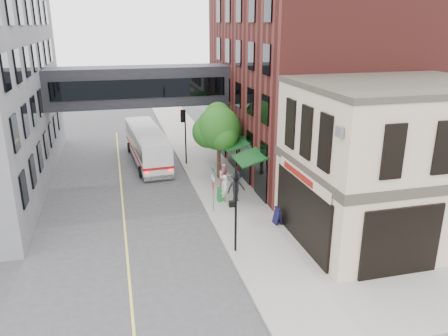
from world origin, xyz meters
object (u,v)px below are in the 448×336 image
pedestrian_a (225,188)px  sandwich_board (277,216)px  pedestrian_c (236,187)px  bus (147,144)px  pedestrian_b (224,177)px  newspaper_box (221,195)px

pedestrian_a → sandwich_board: size_ratio=1.79×
pedestrian_a → pedestrian_c: 0.70m
bus → pedestrian_b: 9.40m
pedestrian_b → pedestrian_a: bearing=-101.0°
pedestrian_c → sandwich_board: (1.39, -3.85, -0.47)m
bus → pedestrian_c: bearing=-65.2°
newspaper_box → bus: bearing=115.2°
pedestrian_b → pedestrian_c: (0.22, -2.24, 0.04)m
pedestrian_a → sandwich_board: (2.08, -3.96, -0.40)m
pedestrian_a → bus: bearing=93.8°
pedestrian_c → newspaper_box: (-0.95, 0.24, -0.52)m
newspaper_box → pedestrian_b: bearing=74.3°
pedestrian_a → pedestrian_b: size_ratio=0.96×
bus → pedestrian_c: size_ratio=5.46×
pedestrian_b → sandwich_board: 6.32m
bus → sandwich_board: (6.20, -14.28, -0.92)m
pedestrian_b → newspaper_box: bearing=-108.7°
pedestrian_b → sandwich_board: size_ratio=1.86×
pedestrian_b → newspaper_box: 2.19m
pedestrian_a → sandwich_board: 4.49m
bus → sandwich_board: bus is taller
pedestrian_c → pedestrian_b: bearing=85.6°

